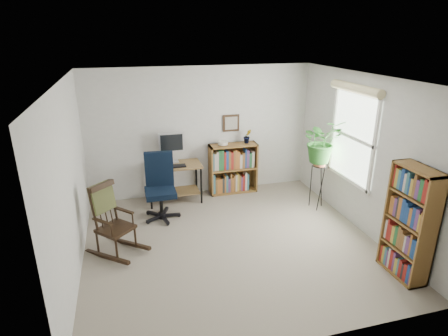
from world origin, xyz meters
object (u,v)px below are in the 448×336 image
object	(u,v)px
low_bookshelf	(233,168)
tall_bookshelf	(410,223)
desk	(174,183)
office_chair	(160,187)
rocking_chair	(115,220)

from	to	relation	value
low_bookshelf	tall_bookshelf	size ratio (longest dim) A/B	0.66
desk	office_chair	xyz separation A→B (m)	(-0.32, -0.63, 0.21)
office_chair	tall_bookshelf	world-z (taller)	tall_bookshelf
rocking_chair	low_bookshelf	bearing A→B (deg)	-6.96
desk	tall_bookshelf	bearing A→B (deg)	-50.08
office_chair	rocking_chair	xyz separation A→B (m)	(-0.72, -0.87, -0.04)
desk	rocking_chair	distance (m)	1.83
office_chair	low_bookshelf	world-z (taller)	office_chair
office_chair	tall_bookshelf	size ratio (longest dim) A/B	0.76
desk	low_bookshelf	world-z (taller)	low_bookshelf
office_chair	rocking_chair	world-z (taller)	office_chair
desk	tall_bookshelf	distance (m)	3.92
office_chair	tall_bookshelf	bearing A→B (deg)	-34.43
rocking_chair	low_bookshelf	xyz separation A→B (m)	(2.19, 1.62, -0.04)
desk	rocking_chair	world-z (taller)	rocking_chair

